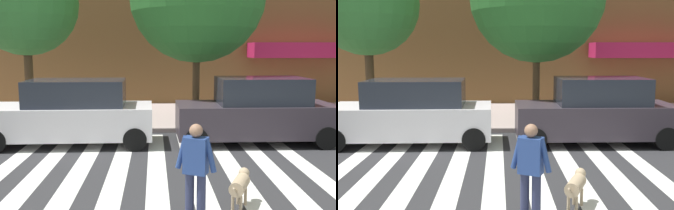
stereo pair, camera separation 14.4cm
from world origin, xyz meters
TOP-DOWN VIEW (x-y plane):
  - ground_plane at (0.00, 6.01)m, footprint 160.00×160.00m
  - sidewalk_far at (0.00, 15.01)m, footprint 80.00×6.00m
  - crosswalk_stripes at (1.04, 6.01)m, footprint 7.65×11.41m
  - parked_car_behind_first at (-1.42, 10.54)m, footprint 4.80×1.99m
  - parked_car_third_in_line at (4.04, 10.54)m, footprint 4.65×1.93m
  - street_tree_nearest at (-3.51, 13.26)m, footprint 3.70×3.70m
  - pedestrian_dog_walker at (1.65, 5.30)m, footprint 0.68×0.37m
  - dog_on_leash at (2.51, 5.80)m, footprint 0.53×0.96m

SIDE VIEW (x-z plane):
  - ground_plane at x=0.00m, z-range 0.00..0.00m
  - crosswalk_stripes at x=1.04m, z-range 0.00..0.01m
  - sidewalk_far at x=0.00m, z-range 0.00..0.15m
  - dog_on_leash at x=2.51m, z-range 0.12..0.77m
  - pedestrian_dog_walker at x=1.65m, z-range 0.11..1.75m
  - parked_car_behind_first at x=-1.42m, z-range -0.02..1.90m
  - parked_car_third_in_line at x=4.04m, z-range -0.04..1.94m
  - street_tree_nearest at x=-3.51m, z-range 1.34..7.46m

